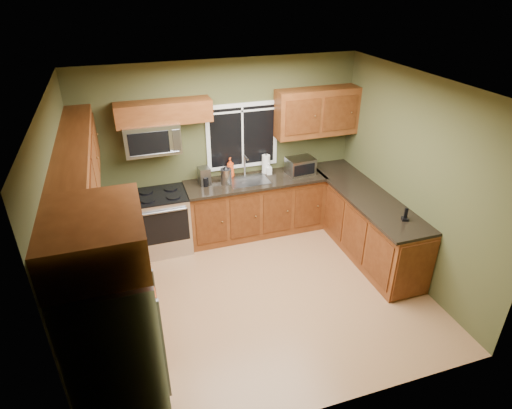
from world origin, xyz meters
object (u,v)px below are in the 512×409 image
toaster_oven (300,166)px  soap_bottle_a (230,168)px  coffee_maker (204,177)px  microwave (152,138)px  kettle (226,175)px  refrigerator (118,348)px  soap_bottle_b (269,169)px  paper_towel_roll (266,164)px  cordless_phone (405,217)px  range (163,221)px

toaster_oven → soap_bottle_a: size_ratio=1.40×
toaster_oven → coffee_maker: bearing=176.6°
microwave → soap_bottle_a: microwave is taller
kettle → refrigerator: bearing=-121.2°
refrigerator → soap_bottle_b: bearing=50.3°
paper_towel_roll → toaster_oven: bearing=-22.0°
soap_bottle_b → kettle: bearing=-170.1°
coffee_maker → paper_towel_roll: size_ratio=0.82×
toaster_oven → paper_towel_roll: paper_towel_roll is taller
toaster_oven → soap_bottle_a: bearing=168.3°
refrigerator → soap_bottle_b: 3.78m
microwave → kettle: 1.20m
soap_bottle_b → toaster_oven: bearing=-15.6°
soap_bottle_a → cordless_phone: soap_bottle_a is taller
paper_towel_roll → cordless_phone: bearing=-58.4°
microwave → paper_towel_roll: 1.82m
kettle → paper_towel_roll: paper_towel_roll is taller
coffee_maker → cordless_phone: (2.22, -1.84, -0.07)m
microwave → range: bearing=-90.0°
refrigerator → coffee_maker: size_ratio=6.79×
cordless_phone → range: bearing=149.0°
kettle → soap_bottle_b: (0.73, 0.13, -0.05)m
kettle → soap_bottle_a: size_ratio=0.94×
soap_bottle_b → cordless_phone: size_ratio=1.02×
refrigerator → toaster_oven: 4.01m
microwave → soap_bottle_a: (1.13, 0.09, -0.63)m
microwave → cordless_phone: microwave is taller
toaster_oven → soap_bottle_a: 1.10m
refrigerator → cordless_phone: size_ratio=10.22×
range → microwave: size_ratio=1.23×
soap_bottle_b → cordless_phone: bearing=-58.0°
refrigerator → range: bearing=76.0°
range → cordless_phone: cordless_phone is taller
cordless_phone → microwave: bearing=147.1°
kettle → soap_bottle_b: bearing=9.9°
toaster_oven → refrigerator: bearing=-136.1°
paper_towel_roll → cordless_phone: size_ratio=1.84×
soap_bottle_a → soap_bottle_b: size_ratio=1.74×
soap_bottle_a → kettle: bearing=-120.1°
toaster_oven → soap_bottle_b: 0.50m
coffee_maker → paper_towel_roll: (1.01, 0.11, 0.02)m
kettle → soap_bottle_b: 0.74m
range → toaster_oven: bearing=0.2°
soap_bottle_a → cordless_phone: 2.66m
paper_towel_roll → soap_bottle_a: 0.57m
refrigerator → paper_towel_roll: bearing=51.3°
toaster_oven → range: bearing=-179.8°
toaster_oven → cordless_phone: bearing=-68.1°
range → coffee_maker: coffee_maker is taller
microwave → paper_towel_roll: (1.70, 0.07, -0.64)m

